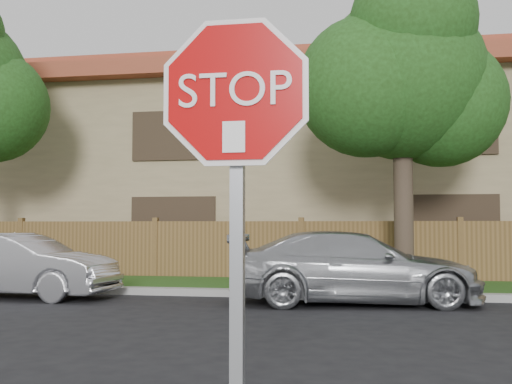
# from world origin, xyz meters

# --- Properties ---
(far_curb) EXTENTS (70.00, 0.30, 0.15)m
(far_curb) POSITION_xyz_m (0.00, 8.15, 0.07)
(far_curb) COLOR gray
(far_curb) RESTS_ON ground
(grass_strip) EXTENTS (70.00, 3.00, 0.12)m
(grass_strip) POSITION_xyz_m (0.00, 9.80, 0.06)
(grass_strip) COLOR #1E4714
(grass_strip) RESTS_ON ground
(fence) EXTENTS (70.00, 0.12, 1.60)m
(fence) POSITION_xyz_m (0.00, 11.40, 0.80)
(fence) COLOR brown
(fence) RESTS_ON ground
(apartment_building) EXTENTS (35.20, 9.20, 7.20)m
(apartment_building) POSITION_xyz_m (0.00, 17.00, 3.53)
(apartment_building) COLOR #8E7D58
(apartment_building) RESTS_ON ground
(tree_mid) EXTENTS (4.80, 3.90, 7.35)m
(tree_mid) POSITION_xyz_m (2.52, 9.57, 4.87)
(tree_mid) COLOR #382B21
(tree_mid) RESTS_ON ground
(stop_sign) EXTENTS (1.01, 0.13, 2.55)m
(stop_sign) POSITION_xyz_m (0.91, -1.48, 1.83)
(stop_sign) COLOR gray
(stop_sign) RESTS_ON sidewalk_near
(sedan_left) EXTENTS (4.10, 1.56, 1.33)m
(sedan_left) POSITION_xyz_m (-5.44, 7.09, 0.67)
(sedan_left) COLOR #B6B6BB
(sedan_left) RESTS_ON ground
(sedan_right) EXTENTS (4.96, 2.48, 1.38)m
(sedan_right) POSITION_xyz_m (1.39, 7.35, 0.69)
(sedan_right) COLOR #A7AAAE
(sedan_right) RESTS_ON ground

